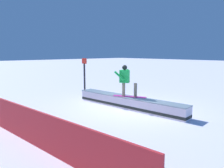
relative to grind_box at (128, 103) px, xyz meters
name	(u,v)px	position (x,y,z in m)	size (l,w,h in m)	color
ground_plane	(128,108)	(0.00, 0.00, -0.24)	(120.00, 120.00, 0.00)	white
grind_box	(128,103)	(0.00, 0.00, 0.00)	(5.55, 1.06, 0.52)	white
snowboarder	(126,80)	(0.08, 0.07, 1.02)	(1.43, 0.92, 1.37)	#BA2B8C
safety_fence	(17,120)	(0.00, 4.76, 0.25)	(9.50, 0.06, 0.97)	red
trail_marker	(84,76)	(3.74, -0.40, 0.88)	(0.40, 0.10, 2.09)	#262628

